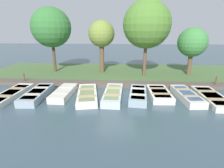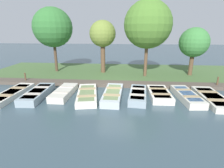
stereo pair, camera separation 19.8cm
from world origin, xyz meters
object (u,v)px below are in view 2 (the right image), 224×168
Objects in this scene: rowboat_0 at (12,94)px; park_tree_left at (103,35)px; rowboat_6 at (159,94)px; rowboat_1 at (38,93)px; rowboat_4 at (113,94)px; rowboat_5 at (138,95)px; rowboat_3 at (87,94)px; mooring_post_near at (26,78)px; rowboat_8 at (212,98)px; park_tree_far_left at (53,28)px; park_tree_center at (148,25)px; park_tree_right at (194,43)px; rowboat_7 at (187,96)px; mooring_post_far at (217,82)px; rowboat_2 at (64,92)px.

rowboat_0 is 0.76× the size of park_tree_left.
rowboat_1 is at bearing -86.56° from rowboat_6.
park_tree_left is at bearing -143.85° from rowboat_6.
rowboat_4 is 1.50m from rowboat_5.
mooring_post_near reaches higher than rowboat_3.
rowboat_8 is 0.60× the size of park_tree_far_left.
rowboat_0 is at bearing 13.74° from mooring_post_near.
rowboat_6 is 0.75× the size of rowboat_8.
mooring_post_near reaches higher than rowboat_5.
mooring_post_near is (-2.65, -2.29, 0.21)m from rowboat_1.
rowboat_3 is 7.51m from park_tree_center.
park_tree_right is (0.38, 7.67, -0.62)m from park_tree_left.
park_tree_right is (-5.78, 12.53, 2.74)m from rowboat_0.
rowboat_1 reaches higher than rowboat_7.
rowboat_5 is 8.72m from mooring_post_near.
rowboat_8 is 0.57× the size of park_tree_center.
rowboat_1 is 0.68× the size of park_tree_left.
rowboat_1 is 3.51m from mooring_post_near.
rowboat_8 is at bearing 79.30° from mooring_post_near.
rowboat_6 is at bearing -64.97° from mooring_post_far.
park_tree_left reaches higher than rowboat_2.
park_tree_right reaches higher than rowboat_8.
rowboat_3 is 0.86× the size of park_tree_right.
rowboat_3 is at bearing -39.21° from park_tree_center.
rowboat_2 is at bearing 25.43° from park_tree_far_left.
rowboat_5 is 0.48× the size of park_tree_center.
rowboat_6 is at bearing 94.77° from rowboat_0.
rowboat_1 is at bearing -92.51° from rowboat_7.
rowboat_1 is 7.37m from park_tree_far_left.
park_tree_right is at bearing 120.70° from rowboat_2.
park_tree_far_left is 0.94× the size of park_tree_center.
park_tree_center is at bearing 121.17° from rowboat_0.
park_tree_far_left is at bearing -124.38° from rowboat_7.
park_tree_far_left is at bearing -117.03° from rowboat_8.
park_tree_center is at bearing -161.65° from rowboat_7.
rowboat_5 is at bearing -90.84° from rowboat_8.
rowboat_7 is at bearing 81.01° from rowboat_3.
park_tree_far_left is at bearing 176.51° from rowboat_0.
park_tree_center is (-4.81, -3.41, 4.16)m from rowboat_8.
rowboat_1 is at bearing -81.64° from rowboat_5.
park_tree_far_left is at bearing -123.93° from rowboat_6.
park_tree_center is (-5.07, 6.98, 4.11)m from rowboat_1.
park_tree_right is (-5.39, 4.80, 2.70)m from rowboat_5.
rowboat_2 is at bearing -16.71° from park_tree_left.
rowboat_3 is at bearing -86.11° from rowboat_6.
rowboat_6 is at bearing 5.86° from park_tree_center.
park_tree_far_left is at bearing -97.45° from park_tree_center.
rowboat_1 is 7.64m from park_tree_left.
mooring_post_near is (-2.40, -12.68, 0.26)m from rowboat_8.
mooring_post_near is at bearing -17.19° from park_tree_far_left.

